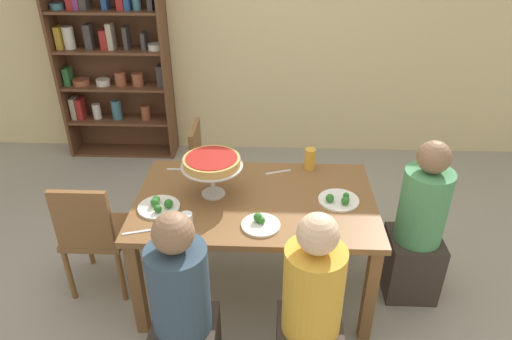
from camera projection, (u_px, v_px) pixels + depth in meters
name	position (u px, v px, depth m)	size (l,w,h in m)	color
ground_plane	(255.00, 286.00, 3.25)	(12.00, 12.00, 0.00)	gray
rear_partition	(265.00, 16.00, 4.45)	(8.00, 0.12, 2.80)	beige
dining_table	(255.00, 211.00, 2.93)	(1.50, 0.93, 0.74)	brown
bookshelf	(109.00, 44.00, 4.46)	(1.10, 0.30, 2.21)	brown
diner_head_east	(417.00, 233.00, 2.98)	(0.34, 0.34, 1.15)	#382D28
diner_near_right	(311.00, 320.00, 2.36)	(0.34, 0.34, 1.15)	#382D28
diner_near_left	(183.00, 319.00, 2.36)	(0.34, 0.34, 1.15)	#382D28
chair_far_left	(211.00, 170.00, 3.69)	(0.40, 0.40, 0.87)	brown
chair_head_west	(93.00, 232.00, 3.00)	(0.40, 0.40, 0.87)	brown
deep_dish_pizza_stand	(212.00, 164.00, 2.81)	(0.38, 0.38, 0.27)	silver
salad_plate_near_diner	(159.00, 206.00, 2.78)	(0.25, 0.25, 0.07)	white
salad_plate_far_diner	(338.00, 200.00, 2.84)	(0.25, 0.25, 0.06)	white
salad_plate_spare	(260.00, 223.00, 2.63)	(0.23, 0.23, 0.07)	white
beer_glass_amber_tall	(310.00, 159.00, 3.17)	(0.08, 0.08, 0.15)	gold
water_glass_clear_near	(187.00, 221.00, 2.60)	(0.07, 0.07, 0.09)	white
cutlery_fork_near	(217.00, 168.00, 3.21)	(0.18, 0.02, 0.01)	silver
cutlery_knife_near	(180.00, 169.00, 3.20)	(0.18, 0.02, 0.01)	silver
cutlery_fork_far	(278.00, 172.00, 3.16)	(0.18, 0.02, 0.01)	silver
cutlery_knife_far	(138.00, 232.00, 2.59)	(0.18, 0.02, 0.01)	silver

